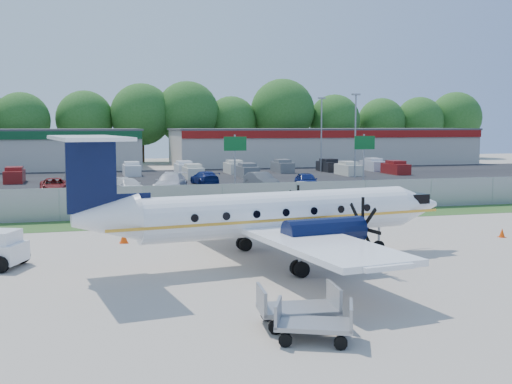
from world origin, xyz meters
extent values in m
plane|color=#B5A899|center=(0.00, 0.00, 0.00)|extent=(170.00, 170.00, 0.00)
cube|color=#2D561E|center=(0.00, 12.00, 0.01)|extent=(170.00, 4.00, 0.02)
cube|color=black|center=(0.00, 19.00, 0.01)|extent=(170.00, 8.00, 0.02)
cube|color=black|center=(0.00, 40.00, 0.01)|extent=(170.00, 32.00, 0.02)
cube|color=gray|center=(0.00, 14.00, 1.00)|extent=(120.00, 0.02, 1.90)
cube|color=gray|center=(0.00, 14.00, 1.98)|extent=(120.00, 0.06, 0.06)
cube|color=gray|center=(0.00, 14.00, 0.05)|extent=(120.00, 0.06, 0.06)
cube|color=beige|center=(26.00, 62.00, 2.50)|extent=(44.00, 12.00, 5.00)
cube|color=#474749|center=(26.00, 62.00, 5.12)|extent=(44.40, 12.40, 0.24)
cube|color=maroon|center=(26.00, 55.90, 4.50)|extent=(44.00, 0.20, 1.00)
cylinder|color=gray|center=(-8.00, 23.00, 2.50)|extent=(0.14, 0.14, 5.00)
cube|color=#0C5923|center=(-8.00, 22.85, 4.30)|extent=(1.80, 0.08, 1.10)
cylinder|color=gray|center=(3.00, 23.00, 2.50)|extent=(0.14, 0.14, 5.00)
cube|color=#0C5923|center=(3.00, 22.85, 4.30)|extent=(1.80, 0.08, 1.10)
cylinder|color=gray|center=(14.00, 23.00, 2.50)|extent=(0.14, 0.14, 5.00)
cube|color=#0C5923|center=(14.00, 22.85, 4.30)|extent=(1.80, 0.08, 1.10)
cylinder|color=gray|center=(20.00, 38.00, 4.50)|extent=(0.18, 0.18, 9.00)
cube|color=gray|center=(20.00, 38.00, 9.00)|extent=(0.90, 0.35, 0.18)
cylinder|color=gray|center=(20.00, 48.00, 4.50)|extent=(0.18, 0.18, 9.00)
cube|color=gray|center=(20.00, 48.00, 9.00)|extent=(0.90, 0.35, 0.18)
cylinder|color=white|center=(-0.73, -0.33, 2.07)|extent=(12.15, 3.46, 1.83)
cone|color=white|center=(6.27, 0.64, 2.07)|extent=(2.34, 2.10, 1.83)
cone|color=white|center=(-7.91, -1.33, 2.26)|extent=(2.73, 2.15, 1.83)
cube|color=black|center=(6.08, 0.61, 2.40)|extent=(1.03, 1.36, 0.43)
cube|color=white|center=(-1.20, -0.40, 1.54)|extent=(5.37, 17.17, 0.21)
cylinder|color=black|center=(0.23, -3.01, 1.68)|extent=(3.38, 1.50, 1.06)
cylinder|color=black|center=(-0.54, 2.51, 1.68)|extent=(3.38, 1.50, 1.06)
cube|color=black|center=(-8.39, -1.40, 3.89)|extent=(1.83, 0.42, 2.79)
cube|color=white|center=(-8.48, -1.41, 5.28)|extent=(3.10, 6.22, 0.13)
cylinder|color=gray|center=(4.22, 0.35, 0.62)|extent=(0.12, 0.12, 1.25)
cylinder|color=black|center=(4.22, 0.35, 0.27)|extent=(0.56, 0.25, 0.54)
cylinder|color=black|center=(-0.82, -3.16, 0.31)|extent=(0.66, 0.47, 0.61)
cylinder|color=black|center=(-1.59, 2.36, 0.31)|extent=(0.66, 0.47, 0.61)
cube|color=white|center=(-11.97, 1.53, 1.24)|extent=(1.70, 1.82, 0.56)
cube|color=black|center=(-11.50, 1.34, 1.26)|extent=(0.66, 1.22, 0.45)
cylinder|color=black|center=(-11.88, 0.55, 0.34)|extent=(0.72, 0.48, 0.67)
cylinder|color=black|center=(-11.22, 2.17, 0.34)|extent=(0.72, 0.48, 0.67)
cube|color=gray|center=(-2.87, -8.85, 0.51)|extent=(2.38, 1.58, 0.13)
cube|color=gray|center=(-3.93, -8.74, 0.84)|extent=(0.23, 1.35, 0.67)
cube|color=gray|center=(-1.81, -8.96, 0.84)|extent=(0.23, 1.35, 0.67)
cylinder|color=black|center=(-3.72, -9.38, 0.20)|extent=(0.42, 0.18, 0.40)
cylinder|color=black|center=(-3.59, -8.15, 0.20)|extent=(0.42, 0.18, 0.40)
cylinder|color=black|center=(-2.16, -9.55, 0.20)|extent=(0.42, 0.18, 0.40)
cylinder|color=black|center=(-2.03, -8.32, 0.20)|extent=(0.42, 0.18, 0.40)
cube|color=gray|center=(-2.89, -10.20, 0.46)|extent=(2.36, 1.94, 0.12)
cube|color=gray|center=(-3.78, -9.81, 0.77)|extent=(0.57, 1.15, 0.61)
cube|color=gray|center=(-2.01, -10.59, 0.77)|extent=(0.57, 1.15, 0.61)
cylinder|color=black|center=(-3.77, -10.43, 0.18)|extent=(0.39, 0.26, 0.37)
cylinder|color=black|center=(-3.32, -9.40, 0.18)|extent=(0.39, 0.26, 0.37)
cylinder|color=black|center=(-2.47, -11.01, 0.18)|extent=(0.39, 0.26, 0.37)
cylinder|color=black|center=(-2.01, -9.98, 0.18)|extent=(0.39, 0.26, 0.37)
cone|color=#F94707|center=(12.09, 2.17, 0.24)|extent=(0.31, 0.31, 0.47)
cube|color=#F94707|center=(12.09, 2.17, 0.01)|extent=(0.33, 0.33, 0.03)
cone|color=#F94707|center=(-6.79, 5.75, 0.30)|extent=(0.40, 0.40, 0.61)
cube|color=#F94707|center=(-6.79, 5.75, 0.02)|extent=(0.43, 0.43, 0.03)
imported|color=silver|center=(7.35, 20.08, 0.00)|extent=(4.35, 1.72, 1.41)
imported|color=maroon|center=(-10.83, 29.79, 0.00)|extent=(2.56, 5.01, 1.35)
imported|color=silver|center=(-4.85, 28.35, 0.00)|extent=(3.17, 4.87, 1.31)
imported|color=silver|center=(-1.27, 28.80, 0.00)|extent=(3.95, 6.08, 1.64)
imported|color=#595B5E|center=(7.00, 29.52, 0.00)|extent=(2.29, 4.76, 1.50)
imported|color=navy|center=(10.92, 28.32, 0.00)|extent=(2.52, 4.63, 1.50)
imported|color=#595B5E|center=(-9.19, 35.48, 0.00)|extent=(2.13, 4.74, 1.51)
imported|color=navy|center=(2.90, 34.92, 0.00)|extent=(2.35, 4.76, 1.33)
camera|label=1|loc=(-8.84, -25.81, 5.77)|focal=45.00mm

